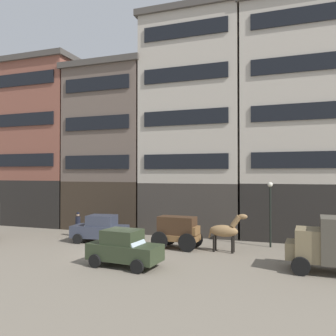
{
  "coord_description": "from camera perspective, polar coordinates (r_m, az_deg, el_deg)",
  "views": [
    {
      "loc": [
        9.1,
        -17.83,
        4.66
      ],
      "look_at": [
        2.31,
        1.85,
        4.99
      ],
      "focal_mm": 36.46,
      "sensor_mm": 36.0,
      "label": 1
    }
  ],
  "objects": [
    {
      "name": "ground_plane",
      "position": [
        20.55,
        -8.02,
        -14.01
      ],
      "size": [
        120.0,
        120.0,
        0.0
      ],
      "primitive_type": "plane",
      "color": "slate"
    },
    {
      "name": "building_far_left",
      "position": [
        34.63,
        -19.27,
        4.05
      ],
      "size": [
        7.48,
        6.74,
        15.16
      ],
      "color": "black",
      "rests_on": "ground_plane"
    },
    {
      "name": "building_center_left",
      "position": [
        30.71,
        -8.86,
        3.49
      ],
      "size": [
        7.36,
        6.74,
        13.93
      ],
      "color": "#33281E",
      "rests_on": "ground_plane"
    },
    {
      "name": "building_center_right",
      "position": [
        28.23,
        4.62,
        7.33
      ],
      "size": [
        8.1,
        6.74,
        17.32
      ],
      "color": "#38332D",
      "rests_on": "ground_plane"
    },
    {
      "name": "building_far_right",
      "position": [
        27.41,
        22.89,
        7.46
      ],
      "size": [
        10.2,
        6.74,
        17.16
      ],
      "color": "black",
      "rests_on": "ground_plane"
    },
    {
      "name": "cargo_wagon",
      "position": [
        21.49,
        1.66,
        -10.32
      ],
      "size": [
        2.99,
        1.68,
        1.98
      ],
      "color": "brown",
      "rests_on": "ground_plane"
    },
    {
      "name": "draft_horse",
      "position": [
        20.79,
        9.56,
        -10.29
      ],
      "size": [
        2.35,
        0.7,
        2.3
      ],
      "color": "#937047",
      "rests_on": "ground_plane"
    },
    {
      "name": "sedan_dark",
      "position": [
        23.92,
        -11.26,
        -9.91
      ],
      "size": [
        3.86,
        2.2,
        1.83
      ],
      "color": "#333847",
      "rests_on": "ground_plane"
    },
    {
      "name": "sedan_light",
      "position": [
        17.71,
        -7.34,
        -13.12
      ],
      "size": [
        3.84,
        2.15,
        1.83
      ],
      "color": "#2D3823",
      "rests_on": "ground_plane"
    },
    {
      "name": "pedestrian_officer",
      "position": [
        26.26,
        -14.82,
        -8.94
      ],
      "size": [
        0.42,
        0.42,
        1.79
      ],
      "color": "black",
      "rests_on": "ground_plane"
    },
    {
      "name": "streetlamp_curbside",
      "position": [
        22.63,
        16.73,
        -5.92
      ],
      "size": [
        0.32,
        0.32,
        4.12
      ],
      "color": "black",
      "rests_on": "ground_plane"
    },
    {
      "name": "fire_hydrant_curbside",
      "position": [
        23.04,
        23.58,
        -11.43
      ],
      "size": [
        0.24,
        0.24,
        0.83
      ],
      "color": "maroon",
      "rests_on": "ground_plane"
    }
  ]
}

